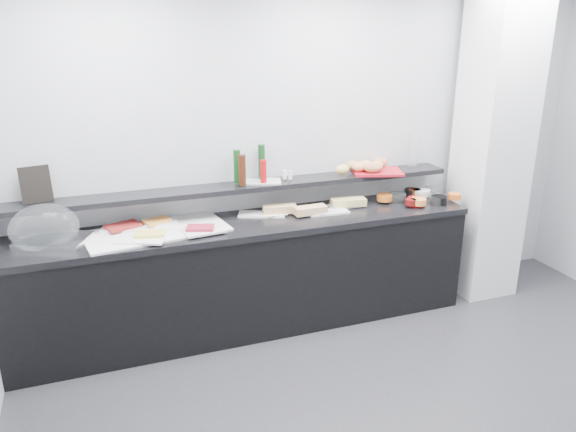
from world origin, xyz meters
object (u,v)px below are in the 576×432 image
object	(u,v)px
bread_tray	(377,172)
condiment_tray	(263,182)
cloche_base	(54,240)
carafe	(413,151)
framed_print	(36,184)
sandwich_plate_mid	(328,212)

from	to	relation	value
bread_tray	condiment_tray	bearing A→B (deg)	-165.15
cloche_base	carafe	bearing A→B (deg)	27.68
framed_print	bread_tray	distance (m)	2.66
cloche_base	sandwich_plate_mid	size ratio (longest dim) A/B	1.40
sandwich_plate_mid	condiment_tray	bearing A→B (deg)	160.73
sandwich_plate_mid	bread_tray	xyz separation A→B (m)	(0.51, 0.16, 0.25)
cloche_base	bread_tray	size ratio (longest dim) A/B	1.14
bread_tray	carafe	bearing A→B (deg)	25.19
bread_tray	cloche_base	bearing A→B (deg)	-160.29
sandwich_plate_mid	framed_print	size ratio (longest dim) A/B	1.28
sandwich_plate_mid	bread_tray	size ratio (longest dim) A/B	0.82
cloche_base	condiment_tray	xyz separation A→B (m)	(1.57, 0.15, 0.24)
sandwich_plate_mid	carafe	size ratio (longest dim) A/B	1.11
condiment_tray	cloche_base	bearing A→B (deg)	-157.57
cloche_base	sandwich_plate_mid	bearing A→B (deg)	23.20
condiment_tray	carafe	bearing A→B (deg)	17.31
cloche_base	framed_print	world-z (taller)	framed_print
sandwich_plate_mid	bread_tray	world-z (taller)	bread_tray
condiment_tray	bread_tray	world-z (taller)	bread_tray
cloche_base	condiment_tray	distance (m)	1.60
cloche_base	sandwich_plate_mid	xyz separation A→B (m)	(2.06, -0.05, -0.01)
framed_print	carafe	world-z (taller)	carafe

